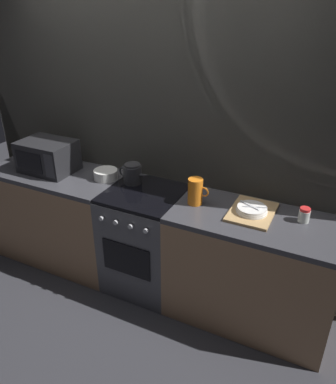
# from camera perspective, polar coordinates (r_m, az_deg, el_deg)

# --- Properties ---
(ground_plane) EXTENTS (8.00, 8.00, 0.00)m
(ground_plane) POSITION_cam_1_polar(r_m,az_deg,el_deg) (3.50, -3.22, -13.22)
(ground_plane) COLOR #2D2D33
(back_wall) EXTENTS (3.60, 0.05, 2.40)m
(back_wall) POSITION_cam_1_polar(r_m,az_deg,el_deg) (3.13, -0.89, 7.32)
(back_wall) COLOR #B2AD9E
(back_wall) RESTS_ON ground_plane
(counter_left) EXTENTS (1.20, 0.60, 0.90)m
(counter_left) POSITION_cam_1_polar(r_m,az_deg,el_deg) (3.69, -15.73, -3.38)
(counter_left) COLOR #997251
(counter_left) RESTS_ON ground_plane
(stove_unit) EXTENTS (0.60, 0.63, 0.90)m
(stove_unit) POSITION_cam_1_polar(r_m,az_deg,el_deg) (3.22, -3.43, -7.15)
(stove_unit) COLOR #4C4C51
(stove_unit) RESTS_ON ground_plane
(counter_right) EXTENTS (1.20, 0.60, 0.90)m
(counter_right) POSITION_cam_1_polar(r_m,az_deg,el_deg) (2.96, 12.25, -11.36)
(counter_right) COLOR #997251
(counter_right) RESTS_ON ground_plane
(microwave) EXTENTS (0.46, 0.35, 0.27)m
(microwave) POSITION_cam_1_polar(r_m,az_deg,el_deg) (3.47, -17.57, 5.18)
(microwave) COLOR black
(microwave) RESTS_ON counter_left
(kettle) EXTENTS (0.28, 0.15, 0.17)m
(kettle) POSITION_cam_1_polar(r_m,az_deg,el_deg) (3.12, -5.35, 2.76)
(kettle) COLOR #262628
(kettle) RESTS_ON stove_unit
(mixing_bowl) EXTENTS (0.20, 0.20, 0.08)m
(mixing_bowl) POSITION_cam_1_polar(r_m,az_deg,el_deg) (3.23, -9.34, 2.64)
(mixing_bowl) COLOR silver
(mixing_bowl) RESTS_ON counter_left
(pitcher) EXTENTS (0.16, 0.11, 0.20)m
(pitcher) POSITION_cam_1_polar(r_m,az_deg,el_deg) (2.78, 4.15, 0.09)
(pitcher) COLOR orange
(pitcher) RESTS_ON counter_right
(dish_pile) EXTENTS (0.30, 0.40, 0.07)m
(dish_pile) POSITION_cam_1_polar(r_m,az_deg,el_deg) (2.75, 12.50, -2.78)
(dish_pile) COLOR tan
(dish_pile) RESTS_ON counter_right
(spice_jar) EXTENTS (0.08, 0.08, 0.10)m
(spice_jar) POSITION_cam_1_polar(r_m,az_deg,el_deg) (2.74, 19.79, -3.26)
(spice_jar) COLOR silver
(spice_jar) RESTS_ON counter_right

